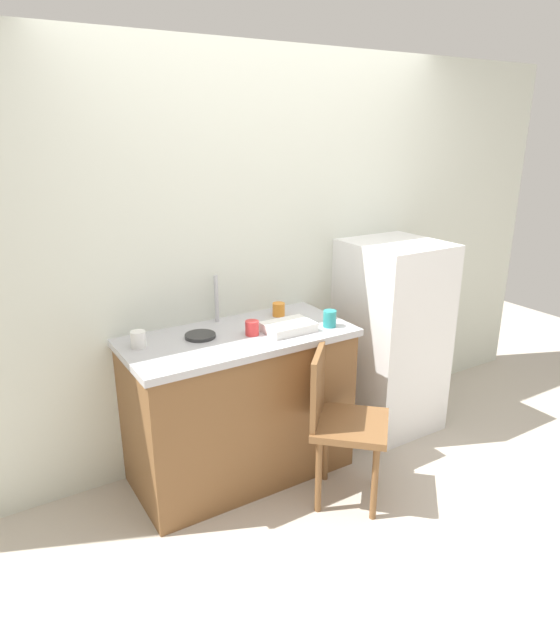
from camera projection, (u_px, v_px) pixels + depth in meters
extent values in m
plane|color=#BCB2A3|center=(356.00, 508.00, 3.07)|extent=(8.00, 8.00, 0.00)
cube|color=silver|center=(264.00, 258.00, 3.47)|extent=(4.80, 0.10, 2.46)
cube|color=brown|center=(240.00, 408.00, 3.26)|extent=(1.26, 0.60, 0.87)
cube|color=#B7B7BC|center=(238.00, 337.00, 3.11)|extent=(1.30, 0.64, 0.04)
cylinder|color=#B7B7BC|center=(216.00, 299.00, 3.26)|extent=(0.02, 0.02, 0.28)
cube|color=white|center=(391.00, 337.00, 3.77)|extent=(0.58, 0.61, 1.30)
cylinder|color=brown|center=(375.00, 483.00, 2.92)|extent=(0.04, 0.04, 0.45)
cylinder|color=brown|center=(377.00, 452.00, 3.20)|extent=(0.04, 0.04, 0.45)
cylinder|color=brown|center=(319.00, 476.00, 2.98)|extent=(0.04, 0.04, 0.45)
cylinder|color=brown|center=(326.00, 446.00, 3.26)|extent=(0.04, 0.04, 0.45)
cube|color=brown|center=(351.00, 425.00, 3.01)|extent=(0.57, 0.57, 0.04)
cube|color=brown|center=(318.00, 385.00, 2.97)|extent=(0.27, 0.28, 0.40)
cube|color=white|center=(288.00, 327.00, 3.14)|extent=(0.28, 0.20, 0.05)
cylinder|color=#2D2D2D|center=(200.00, 336.00, 3.05)|extent=(0.17, 0.17, 0.02)
cylinder|color=orange|center=(279.00, 309.00, 3.39)|extent=(0.08, 0.08, 0.08)
cylinder|color=red|center=(252.00, 328.00, 3.07)|extent=(0.08, 0.08, 0.08)
cylinder|color=white|center=(138.00, 339.00, 2.90)|extent=(0.08, 0.08, 0.09)
cylinder|color=teal|center=(330.00, 319.00, 3.20)|extent=(0.08, 0.08, 0.10)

